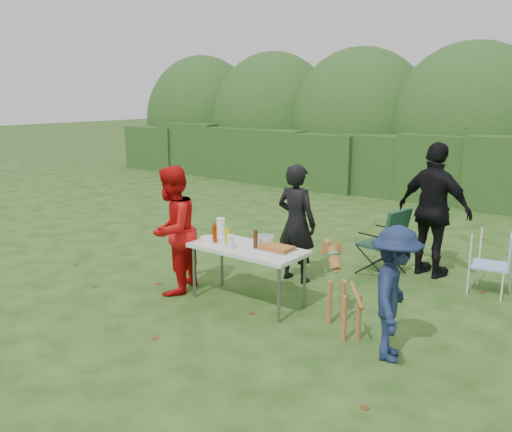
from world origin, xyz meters
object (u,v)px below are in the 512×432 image
Objects in this scene: person_cook at (296,223)px; person_black_puffy at (434,210)px; folding_table at (248,251)px; person_red_jacket at (172,230)px; mustard_bottle at (227,237)px; dog at (344,294)px; paper_towel_roll at (221,228)px; beer_bottle at (255,239)px; camping_chair at (382,240)px; child at (394,294)px; lawn_chair at (491,263)px; ketchup_bottle at (215,234)px.

person_black_puffy is (1.47, 1.38, 0.14)m from person_cook.
person_cook is (0.02, 1.09, 0.16)m from folding_table.
person_red_jacket is 8.58× the size of mustard_bottle.
folding_table is 1.58× the size of dog.
paper_towel_roll is (-2.08, -2.30, -0.11)m from person_black_puffy.
folding_table is 2.90m from person_black_puffy.
beer_bottle is at bearing 96.45° from person_cook.
camping_chair is 2.24m from beer_bottle.
child reaches higher than lawn_chair.
camping_chair is 2.47m from mustard_bottle.
folding_table is at bearing 9.97° from ketchup_bottle.
paper_towel_roll is (-1.99, 0.21, 0.42)m from dog.
person_cook is 7.04× the size of beer_bottle.
beer_bottle reaches higher than dog.
folding_table is 2.27m from camping_chair.
camping_chair is 5.16× the size of mustard_bottle.
person_red_jacket is at bearing 53.95° from person_cook.
person_red_jacket is 0.60m from ketchup_bottle.
lawn_chair is 3.58× the size of beer_bottle.
person_red_jacket is at bearing 72.18° from child.
lawn_chair reaches higher than folding_table.
person_cook reaches higher than beer_bottle.
person_black_puffy reaches higher than paper_towel_roll.
person_black_puffy reaches higher than person_cook.
paper_towel_roll reaches higher than folding_table.
person_black_puffy is at bearing -25.69° from lawn_chair.
dog is at bearing 56.25° from lawn_chair.
ketchup_bottle is at bearing -171.11° from beer_bottle.
paper_towel_roll is at bearing 62.35° from child.
person_red_jacket reaches higher than child.
lawn_chair is (3.43, 2.52, -0.43)m from person_red_jacket.
person_red_jacket reaches higher than mustard_bottle.
lawn_chair is 3.54m from mustard_bottle.
ketchup_bottle is 0.92× the size of beer_bottle.
folding_table is at bearing 71.25° from person_black_puffy.
child is at bearing -8.88° from beer_bottle.
ketchup_bottle is (-0.48, -0.08, 0.16)m from folding_table.
person_black_puffy is at bearing 47.89° from paper_towel_roll.
mustard_bottle is at bearing 41.69° from dog.
ketchup_bottle is (-1.88, -0.04, 0.40)m from dog.
beer_bottle reaches higher than mustard_bottle.
person_black_puffy reaches higher than child.
person_red_jacket reaches higher than camping_chair.
beer_bottle is at bearing 73.18° from person_black_puffy.
paper_towel_roll is (-0.59, 0.16, 0.18)m from folding_table.
child is at bearing -8.16° from folding_table.
person_cook is at bearing 38.39° from child.
person_black_puffy reaches higher than ketchup_bottle.
person_red_jacket is at bearing 61.38° from camping_chair.
ketchup_bottle is (-0.50, -1.17, 0.01)m from person_cook.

